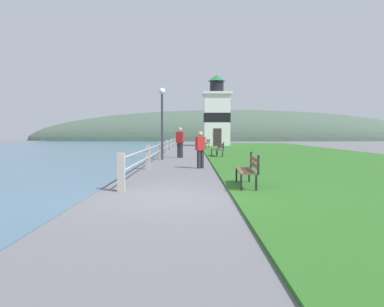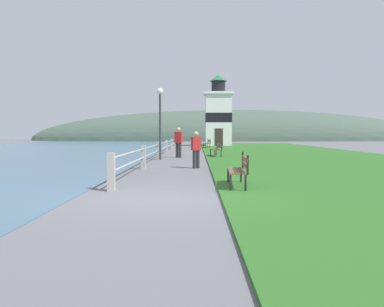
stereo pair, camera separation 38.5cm
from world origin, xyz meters
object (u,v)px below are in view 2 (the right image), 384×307
object	(u,v)px
person_strolling	(196,148)
person_by_railing	(179,141)
park_bench_near	(240,168)
lamp_post	(160,110)
park_bench_midway	(217,148)
lighthouse	(218,116)
park_bench_far	(208,143)

from	to	relation	value
person_strolling	person_by_railing	distance (m)	6.87
park_bench_near	person_strolling	xyz separation A→B (m)	(-1.18, 5.65, 0.30)
person_by_railing	lamp_post	size ratio (longest dim) A/B	0.46
person_by_railing	person_strolling	bearing A→B (deg)	-148.20
park_bench_near	park_bench_midway	bearing A→B (deg)	-87.61
park_bench_midway	person_by_railing	bearing A→B (deg)	7.59
person_strolling	lamp_post	xyz separation A→B (m)	(-2.00, 5.06, 1.90)
park_bench_midway	person_strolling	xyz separation A→B (m)	(-1.27, -7.37, 0.30)
park_bench_midway	lamp_post	xyz separation A→B (m)	(-3.28, -2.31, 2.20)
park_bench_near	lighthouse	size ratio (longest dim) A/B	0.21
lamp_post	person_by_railing	bearing A→B (deg)	61.55
park_bench_far	park_bench_midway	bearing A→B (deg)	84.14
park_bench_near	person_by_railing	size ratio (longest dim) A/B	0.96
person_by_railing	lamp_post	bearing A→B (deg)	174.39
park_bench_midway	park_bench_far	size ratio (longest dim) A/B	1.10
park_bench_midway	lamp_post	distance (m)	4.57
park_bench_far	lamp_post	size ratio (longest dim) A/B	0.42
park_bench_midway	lamp_post	bearing A→B (deg)	28.68
park_bench_far	person_strolling	world-z (taller)	person_strolling
person_by_railing	park_bench_far	bearing A→B (deg)	14.03
park_bench_far	person_by_railing	size ratio (longest dim) A/B	0.92
park_bench_far	lamp_post	bearing A→B (deg)	72.04
lamp_post	person_strolling	bearing A→B (deg)	-68.43
lighthouse	person_by_railing	xyz separation A→B (m)	(-3.55, -20.66, -2.49)
park_bench_far	lamp_post	xyz separation A→B (m)	(-3.06, -15.49, 2.20)
park_bench_far	lamp_post	world-z (taller)	lamp_post
park_bench_midway	person_strolling	size ratio (longest dim) A/B	1.19
park_bench_near	person_by_railing	bearing A→B (deg)	-76.94
park_bench_near	person_by_railing	distance (m)	12.64
lighthouse	person_strolling	bearing A→B (deg)	-95.17
person_strolling	lamp_post	world-z (taller)	lamp_post
park_bench_far	lighthouse	size ratio (longest dim) A/B	0.21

